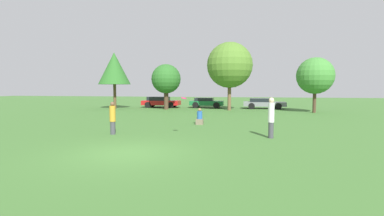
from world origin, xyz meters
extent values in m
plane|color=#3D6B2D|center=(0.00, 0.00, 0.00)|extent=(120.00, 120.00, 0.00)
cylinder|color=#3F3F47|center=(-2.41, 3.73, 0.33)|extent=(0.26, 0.26, 0.66)
cylinder|color=#BF8C26|center=(-2.41, 3.73, 1.06)|extent=(0.30, 0.30, 0.80)
sphere|color=brown|center=(-2.41, 3.73, 1.55)|extent=(0.21, 0.21, 0.21)
cylinder|color=#3F3F47|center=(5.41, 4.08, 0.38)|extent=(0.24, 0.24, 0.75)
cylinder|color=silver|center=(5.41, 4.08, 1.21)|extent=(0.29, 0.29, 0.92)
sphere|color=beige|center=(5.41, 4.08, 1.79)|extent=(0.25, 0.25, 0.25)
cylinder|color=#F21E72|center=(1.28, 3.77, 1.87)|extent=(0.27, 0.27, 0.09)
cube|color=#726651|center=(1.34, 8.30, 0.18)|extent=(0.46, 0.38, 0.37)
cylinder|color=#2659A5|center=(1.34, 8.30, 0.61)|extent=(0.34, 0.34, 0.49)
sphere|color=#8C6647|center=(1.34, 8.30, 0.95)|extent=(0.21, 0.21, 0.21)
cylinder|color=brown|center=(-10.16, 20.05, 1.36)|extent=(0.32, 0.32, 2.72)
cone|color=#286023|center=(-10.16, 20.05, 4.49)|extent=(3.53, 3.53, 3.53)
cylinder|color=#473323|center=(-4.20, 20.06, 1.22)|extent=(0.48, 0.48, 2.43)
sphere|color=#286023|center=(-4.20, 20.06, 3.30)|extent=(3.15, 3.15, 3.15)
cylinder|color=brown|center=(2.59, 20.11, 1.69)|extent=(0.37, 0.37, 3.38)
sphere|color=#4C7528|center=(2.59, 20.11, 4.68)|extent=(4.71, 4.71, 4.71)
cylinder|color=#473323|center=(10.63, 18.76, 1.27)|extent=(0.31, 0.31, 2.54)
sphere|color=#3D7F33|center=(10.63, 18.76, 3.48)|extent=(3.42, 3.42, 3.42)
cube|color=red|center=(-5.59, 22.79, 0.56)|extent=(4.44, 1.78, 0.53)
cube|color=black|center=(-5.92, 22.79, 1.05)|extent=(2.45, 1.56, 0.45)
cylinder|color=black|center=(-4.22, 23.68, 0.35)|extent=(0.70, 0.17, 0.70)
cylinder|color=black|center=(-4.21, 21.91, 0.35)|extent=(0.70, 0.17, 0.70)
cylinder|color=black|center=(-6.97, 23.67, 0.35)|extent=(0.70, 0.17, 0.70)
cylinder|color=black|center=(-6.96, 21.90, 0.35)|extent=(0.70, 0.17, 0.70)
cube|color=#196633|center=(-0.19, 23.22, 0.56)|extent=(3.89, 1.66, 0.50)
cube|color=black|center=(-0.48, 23.22, 0.99)|extent=(2.14, 1.46, 0.36)
cylinder|color=black|center=(1.01, 24.05, 0.36)|extent=(0.72, 0.17, 0.72)
cylinder|color=black|center=(1.01, 22.40, 0.36)|extent=(0.72, 0.17, 0.72)
cylinder|color=black|center=(-1.40, 24.04, 0.36)|extent=(0.72, 0.17, 0.72)
cylinder|color=black|center=(-1.39, 22.40, 0.36)|extent=(0.72, 0.17, 0.72)
cube|color=slate|center=(6.33, 22.95, 0.53)|extent=(4.59, 1.75, 0.48)
cube|color=black|center=(5.98, 22.95, 0.96)|extent=(2.53, 1.53, 0.39)
cylinder|color=black|center=(7.75, 23.82, 0.34)|extent=(0.68, 0.21, 0.68)
cylinder|color=black|center=(7.75, 22.09, 0.34)|extent=(0.68, 0.21, 0.68)
cylinder|color=black|center=(4.90, 23.81, 0.34)|extent=(0.68, 0.21, 0.68)
cylinder|color=black|center=(4.91, 22.08, 0.34)|extent=(0.68, 0.21, 0.68)
camera|label=1|loc=(4.19, -9.61, 2.39)|focal=26.57mm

